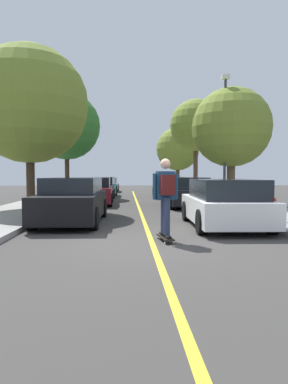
# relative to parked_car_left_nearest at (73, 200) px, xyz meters

# --- Properties ---
(ground) EXTENTS (80.00, 80.00, 0.00)m
(ground) POSITION_rel_parked_car_left_nearest_xyz_m (2.24, -3.28, -0.70)
(ground) COLOR #3D3A38
(center_line) EXTENTS (0.12, 39.20, 0.01)m
(center_line) POSITION_rel_parked_car_left_nearest_xyz_m (2.24, 0.72, -0.69)
(center_line) COLOR gold
(center_line) RESTS_ON ground
(parked_car_left_nearest) EXTENTS (1.92, 4.33, 1.41)m
(parked_car_left_nearest) POSITION_rel_parked_car_left_nearest_xyz_m (0.00, 0.00, 0.00)
(parked_car_left_nearest) COLOR black
(parked_car_left_nearest) RESTS_ON ground
(parked_car_left_near) EXTENTS (2.05, 4.50, 1.36)m
(parked_car_left_near) POSITION_rel_parked_car_left_nearest_xyz_m (-0.00, 6.71, -0.03)
(parked_car_left_near) COLOR maroon
(parked_car_left_near) RESTS_ON ground
(parked_car_left_far) EXTENTS (2.00, 4.73, 1.34)m
(parked_car_left_far) POSITION_rel_parked_car_left_nearest_xyz_m (0.00, 12.53, -0.03)
(parked_car_left_far) COLOR #196066
(parked_car_left_far) RESTS_ON ground
(parked_car_left_farthest) EXTENTS (1.98, 4.12, 1.23)m
(parked_car_left_farthest) POSITION_rel_parked_car_left_nearest_xyz_m (-0.00, 19.07, -0.07)
(parked_car_left_farthest) COLOR white
(parked_car_left_farthest) RESTS_ON ground
(parked_car_right_nearest) EXTENTS (2.09, 4.08, 1.37)m
(parked_car_right_nearest) POSITION_rel_parked_car_left_nearest_xyz_m (4.48, -1.15, -0.02)
(parked_car_right_nearest) COLOR white
(parked_car_right_nearest) RESTS_ON ground
(parked_car_right_near) EXTENTS (2.03, 4.28, 1.37)m
(parked_car_right_near) POSITION_rel_parked_car_left_nearest_xyz_m (4.48, 5.22, -0.02)
(parked_car_right_near) COLOR black
(parked_car_right_near) RESTS_ON ground
(parked_car_right_far) EXTENTS (2.00, 4.19, 1.35)m
(parked_car_right_far) POSITION_rel_parked_car_left_nearest_xyz_m (4.48, 11.45, -0.02)
(parked_car_right_far) COLOR #B7B7BC
(parked_car_right_far) RESTS_ON ground
(street_tree_left_nearest) EXTENTS (4.73, 4.73, 6.55)m
(street_tree_left_nearest) POSITION_rel_parked_car_left_nearest_xyz_m (-2.23, 3.43, 3.62)
(street_tree_left_nearest) COLOR #3D2D1E
(street_tree_left_nearest) RESTS_ON sidewalk_left
(street_tree_left_near) EXTENTS (4.37, 4.37, 6.72)m
(street_tree_left_near) POSITION_rel_parked_car_left_nearest_xyz_m (-2.23, 12.11, 3.96)
(street_tree_left_near) COLOR #3D2D1E
(street_tree_left_near) RESTS_ON sidewalk_left
(street_tree_right_nearest) EXTENTS (3.78, 3.78, 5.52)m
(street_tree_right_nearest) POSITION_rel_parked_car_left_nearest_xyz_m (6.71, 5.56, 3.05)
(street_tree_right_nearest) COLOR brown
(street_tree_right_nearest) RESTS_ON sidewalk_right
(street_tree_right_near) EXTENTS (3.76, 3.76, 6.81)m
(street_tree_right_near) POSITION_rel_parked_car_left_nearest_xyz_m (6.71, 14.13, 4.35)
(street_tree_right_near) COLOR #4C3823
(street_tree_right_near) RESTS_ON sidewalk_right
(street_tree_right_far) EXTENTS (4.22, 4.22, 5.99)m
(street_tree_right_far) POSITION_rel_parked_car_left_nearest_xyz_m (6.71, 23.01, 3.31)
(street_tree_right_far) COLOR #4C3823
(street_tree_right_far) RESTS_ON sidewalk_right
(fire_hydrant) EXTENTS (0.20, 0.20, 0.70)m
(fire_hydrant) POSITION_rel_parked_car_left_nearest_xyz_m (5.98, -0.96, -0.21)
(fire_hydrant) COLOR #B2140F
(fire_hydrant) RESTS_ON sidewalk_right
(streetlamp) EXTENTS (0.36, 0.24, 5.94)m
(streetlamp) POSITION_rel_parked_car_left_nearest_xyz_m (6.23, 4.99, 2.82)
(streetlamp) COLOR #38383D
(streetlamp) RESTS_ON sidewalk_right
(skateboard) EXTENTS (0.34, 0.86, 0.10)m
(skateboard) POSITION_rel_parked_car_left_nearest_xyz_m (2.55, -3.16, -0.61)
(skateboard) COLOR black
(skateboard) RESTS_ON ground
(skateboarder) EXTENTS (0.59, 0.71, 1.75)m
(skateboarder) POSITION_rel_parked_car_left_nearest_xyz_m (2.55, -3.19, 0.40)
(skateboarder) COLOR black
(skateboarder) RESTS_ON skateboard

